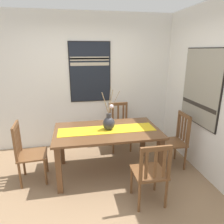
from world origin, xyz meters
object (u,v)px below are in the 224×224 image
Objects in this scene: dining_table at (107,136)px; chair_0 at (28,152)px; chair_2 at (150,173)px; painting_on_back_wall at (90,72)px; chair_3 at (175,140)px; chair_1 at (119,126)px; centerpiece_vase at (109,122)px; painting_on_side_wall at (201,87)px.

chair_0 is (-1.24, -0.02, -0.15)m from dining_table.
painting_on_back_wall is at bearing 106.01° from chair_2.
chair_3 is (1.20, -0.02, -0.16)m from dining_table.
chair_1 is at bearing 64.68° from dining_table.
dining_table is at bearing 161.45° from centerpiece_vase.
chair_0 is 0.78× the size of painting_on_side_wall.
dining_table is 1.71m from painting_on_side_wall.
painting_on_side_wall reaches higher than centerpiece_vase.
chair_3 is at bearing -46.67° from chair_1.
centerpiece_vase is 1.02m from chair_2.
chair_2 is at bearing -26.45° from chair_0.
dining_table is 1.40× the size of painting_on_back_wall.
painting_on_back_wall is at bearing 47.40° from chair_0.
painting_on_back_wall is (-0.55, 0.33, 1.08)m from chair_1.
chair_3 is 2.09m from painting_on_back_wall.
chair_3 is 0.78× the size of painting_on_side_wall.
painting_on_back_wall is (-0.15, 1.16, 0.91)m from dining_table.
chair_1 is at bearing -30.83° from painting_on_back_wall.
chair_2 is at bearing -73.99° from painting_on_back_wall.
centerpiece_vase is (0.03, -0.01, 0.24)m from dining_table.
chair_2 is at bearing -88.92° from chair_1.
painting_on_side_wall is (1.53, -0.07, 0.76)m from dining_table.
chair_3 is at bearing 47.05° from chair_2.
painting_on_side_wall reaches higher than chair_3.
chair_1 is (0.40, 0.84, -0.17)m from dining_table.
painting_on_side_wall reaches higher than chair_1.
painting_on_back_wall is (-0.18, 1.17, 0.67)m from centerpiece_vase.
centerpiece_vase reaches higher than chair_0.
chair_3 reaches higher than chair_2.
dining_table is 1.74× the size of chair_0.
chair_0 is 1.06× the size of chair_2.
painting_on_back_wall reaches higher than chair_3.
chair_3 reaches higher than chair_1.
painting_on_side_wall is (0.33, -0.06, 0.92)m from chair_3.
chair_3 is (0.77, 0.83, 0.02)m from chair_2.
centerpiece_vase reaches higher than chair_2.
chair_0 is 1.86m from chair_2.
centerpiece_vase is at bearing -18.55° from dining_table.
chair_1 is at bearing 133.33° from chair_3.
centerpiece_vase is at bearing -81.36° from painting_on_back_wall.
chair_1 reaches higher than dining_table.
painting_on_side_wall reaches higher than chair_2.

